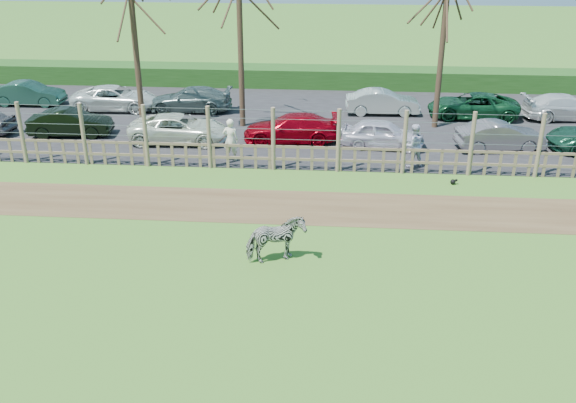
# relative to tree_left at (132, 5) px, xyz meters

# --- Properties ---
(ground) EXTENTS (120.00, 120.00, 0.00)m
(ground) POSITION_rel_tree_left_xyz_m (6.50, -12.50, -5.62)
(ground) COLOR #71A02F
(ground) RESTS_ON ground
(dirt_strip) EXTENTS (34.00, 2.80, 0.01)m
(dirt_strip) POSITION_rel_tree_left_xyz_m (6.50, -8.00, -5.61)
(dirt_strip) COLOR brown
(dirt_strip) RESTS_ON ground
(asphalt) EXTENTS (44.00, 13.00, 0.04)m
(asphalt) POSITION_rel_tree_left_xyz_m (6.50, 2.00, -5.60)
(asphalt) COLOR #232326
(asphalt) RESTS_ON ground
(hedge) EXTENTS (46.00, 2.00, 1.10)m
(hedge) POSITION_rel_tree_left_xyz_m (6.50, 9.00, -5.07)
(hedge) COLOR #1E4716
(hedge) RESTS_ON ground
(fence) EXTENTS (30.16, 0.16, 2.50)m
(fence) POSITION_rel_tree_left_xyz_m (6.50, -4.50, -4.81)
(fence) COLOR brown
(fence) RESTS_ON ground
(tree_left) EXTENTS (4.80, 4.80, 7.88)m
(tree_left) POSITION_rel_tree_left_xyz_m (0.00, 0.00, 0.00)
(tree_left) COLOR #3D2B1E
(tree_left) RESTS_ON ground
(tree_mid) EXTENTS (4.80, 4.80, 6.83)m
(tree_mid) POSITION_rel_tree_left_xyz_m (4.50, 1.00, -0.75)
(tree_mid) COLOR #3D2B1E
(tree_mid) RESTS_ON ground
(tree_right) EXTENTS (4.80, 4.80, 7.35)m
(tree_right) POSITION_rel_tree_left_xyz_m (13.50, 1.50, -0.37)
(tree_right) COLOR #3D2B1E
(tree_right) RESTS_ON ground
(zebra) EXTENTS (1.82, 1.34, 1.40)m
(zebra) POSITION_rel_tree_left_xyz_m (7.29, -11.79, -4.92)
(zebra) COLOR gray
(zebra) RESTS_ON ground
(visitor_a) EXTENTS (0.64, 0.44, 1.72)m
(visitor_a) POSITION_rel_tree_left_xyz_m (4.70, -3.68, -4.71)
(visitor_a) COLOR beige
(visitor_a) RESTS_ON asphalt
(visitor_b) EXTENTS (1.00, 0.88, 1.72)m
(visitor_b) POSITION_rel_tree_left_xyz_m (11.93, -3.83, -4.71)
(visitor_b) COLOR silver
(visitor_b) RESTS_ON asphalt
(crow) EXTENTS (0.26, 0.20, 0.21)m
(crow) POSITION_rel_tree_left_xyz_m (13.29, -5.50, -5.51)
(crow) COLOR black
(crow) RESTS_ON ground
(car_1) EXTENTS (3.77, 1.70, 1.20)m
(car_1) POSITION_rel_tree_left_xyz_m (-2.96, -1.11, -4.98)
(car_1) COLOR black
(car_1) RESTS_ON asphalt
(car_2) EXTENTS (4.37, 2.11, 1.20)m
(car_2) POSITION_rel_tree_left_xyz_m (2.10, -1.58, -4.98)
(car_2) COLOR white
(car_2) RESTS_ON asphalt
(car_3) EXTENTS (4.25, 1.98, 1.20)m
(car_3) POSITION_rel_tree_left_xyz_m (6.94, -1.13, -4.98)
(car_3) COLOR #980210
(car_3) RESTS_ON asphalt
(car_4) EXTENTS (3.64, 1.76, 1.20)m
(car_4) POSITION_rel_tree_left_xyz_m (10.87, -1.62, -4.98)
(car_4) COLOR silver
(car_4) RESTS_ON asphalt
(car_5) EXTENTS (3.78, 1.76, 1.20)m
(car_5) POSITION_rel_tree_left_xyz_m (15.78, -1.55, -4.98)
(car_5) COLOR slate
(car_5) RESTS_ON asphalt
(car_7) EXTENTS (3.66, 1.33, 1.20)m
(car_7) POSITION_rel_tree_left_xyz_m (-7.12, 3.74, -4.98)
(car_7) COLOR #204839
(car_7) RESTS_ON asphalt
(car_8) EXTENTS (4.39, 2.14, 1.20)m
(car_8) POSITION_rel_tree_left_xyz_m (-2.33, 3.21, -4.98)
(car_8) COLOR white
(car_8) RESTS_ON asphalt
(car_9) EXTENTS (4.16, 1.74, 1.20)m
(car_9) POSITION_rel_tree_left_xyz_m (1.53, 3.26, -4.98)
(car_9) COLOR #4F615E
(car_9) RESTS_ON asphalt
(car_11) EXTENTS (3.69, 1.41, 1.20)m
(car_11) POSITION_rel_tree_left_xyz_m (11.16, 3.49, -4.98)
(car_11) COLOR #B5BDB2
(car_11) RESTS_ON asphalt
(car_12) EXTENTS (4.39, 2.15, 1.20)m
(car_12) POSITION_rel_tree_left_xyz_m (15.51, 3.17, -4.98)
(car_12) COLOR #164F2A
(car_12) RESTS_ON asphalt
(car_13) EXTENTS (4.26, 2.03, 1.20)m
(car_13) POSITION_rel_tree_left_xyz_m (19.96, 3.24, -4.98)
(car_13) COLOR white
(car_13) RESTS_ON asphalt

